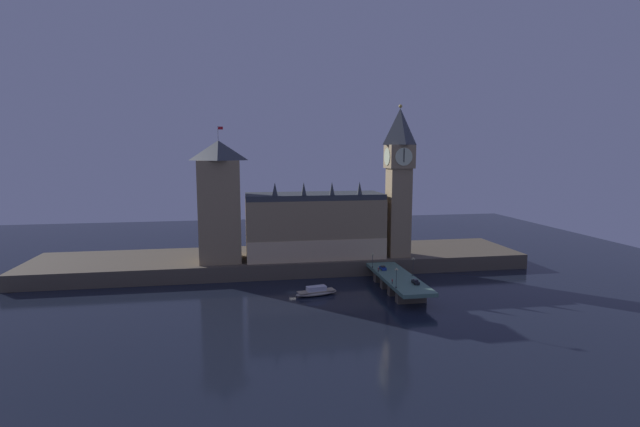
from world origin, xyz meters
name	(u,v)px	position (x,y,z in m)	size (l,w,h in m)	color
ground_plane	(293,292)	(0.00, 0.00, 0.00)	(400.00, 400.00, 0.00)	black
embankment	(283,261)	(0.00, 39.00, 3.26)	(220.00, 42.00, 6.52)	brown
parliament_hall	(314,225)	(13.44, 32.23, 20.65)	(60.43, 23.81, 34.09)	#9E845B
clock_tower	(399,177)	(50.53, 26.19, 42.04)	(11.57, 11.68, 67.12)	#9E845B
victoria_tower	(220,201)	(-27.58, 30.12, 32.36)	(17.58, 17.58, 57.40)	#9E845B
bridge	(398,281)	(40.11, -5.00, 3.86)	(12.52, 46.00, 5.80)	slate
car_northbound_lead	(383,268)	(37.35, 5.66, 6.52)	(2.07, 4.10, 1.54)	navy
car_southbound_lead	(416,282)	(42.86, -15.86, 6.53)	(1.85, 4.28, 1.56)	black
pedestrian_near_rail	(392,281)	(34.60, -14.28, 6.77)	(0.38, 0.38, 1.83)	black
pedestrian_far_rail	(378,269)	(34.60, 2.93, 6.78)	(0.38, 0.38, 1.84)	black
street_lamp_near	(396,276)	(34.20, -19.72, 10.29)	(1.34, 0.60, 7.20)	#2D3333
street_lamp_mid	(413,264)	(46.01, -5.00, 10.25)	(1.34, 0.60, 7.12)	#2D3333
street_lamp_far	(373,258)	(34.20, 9.72, 9.69)	(1.34, 0.60, 6.21)	#2D3333
boat_upstream	(316,292)	(8.28, -5.05, 1.28)	(16.83, 8.11, 3.50)	#B2A893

